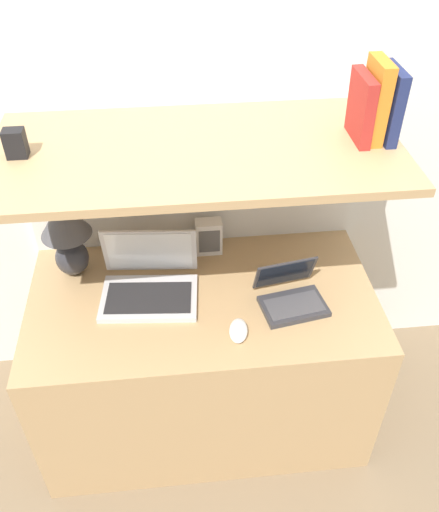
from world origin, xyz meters
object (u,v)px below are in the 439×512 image
object	(u,v)px
laptop_small	(291,296)
book_red	(361,108)
table_lamp	(66,231)
router_box	(209,237)
laptop_large	(149,283)
computer_mouse	(238,331)
shelf_gadget	(15,143)
book_navy	(389,104)
book_orange	(376,101)

from	to	relation	value
laptop_small	book_red	world-z (taller)	book_red
table_lamp	router_box	world-z (taller)	table_lamp
laptop_large	computer_mouse	size ratio (longest dim) A/B	3.08
router_box	shelf_gadget	bearing A→B (deg)	-162.04
table_lamp	laptop_large	size ratio (longest dim) A/B	0.88
book_navy	computer_mouse	bearing A→B (deg)	-151.32
table_lamp	router_box	distance (m)	0.54
table_lamp	book_orange	xyz separation A→B (m)	(1.03, -0.12, 0.50)
laptop_small	router_box	world-z (taller)	laptop_small
laptop_small	book_orange	distance (m)	0.72
computer_mouse	router_box	world-z (taller)	router_box
book_orange	book_red	xyz separation A→B (m)	(-0.04, -0.00, -0.02)
router_box	book_navy	world-z (taller)	book_navy
laptop_large	book_orange	world-z (taller)	book_orange
laptop_large	computer_mouse	world-z (taller)	laptop_large
router_box	shelf_gadget	xyz separation A→B (m)	(-0.59, -0.19, 0.55)
router_box	shelf_gadget	distance (m)	0.82
router_box	book_orange	size ratio (longest dim) A/B	0.59
computer_mouse	router_box	size ratio (longest dim) A/B	0.81
book_orange	book_navy	bearing A→B (deg)	0.00
router_box	shelf_gadget	world-z (taller)	shelf_gadget
table_lamp	shelf_gadget	distance (m)	0.44
table_lamp	computer_mouse	xyz separation A→B (m)	(0.59, -0.39, -0.18)
table_lamp	laptop_small	distance (m)	0.85
table_lamp	shelf_gadget	xyz separation A→B (m)	(-0.06, -0.12, 0.42)
laptop_large	laptop_small	world-z (taller)	laptop_large
laptop_small	computer_mouse	distance (m)	0.25
table_lamp	book_orange	world-z (taller)	book_orange
book_red	shelf_gadget	bearing A→B (deg)	180.00
laptop_large	book_navy	bearing A→B (deg)	1.94
router_box	laptop_small	bearing A→B (deg)	-50.70
table_lamp	book_orange	size ratio (longest dim) A/B	1.31
book_orange	shelf_gadget	world-z (taller)	book_orange
laptop_large	laptop_small	distance (m)	0.52
laptop_small	shelf_gadget	xyz separation A→B (m)	(-0.85, 0.14, 0.58)
computer_mouse	router_box	distance (m)	0.46
table_lamp	laptop_large	xyz separation A→B (m)	(0.29, -0.15, -0.15)
router_box	book_navy	size ratio (longest dim) A/B	0.66
router_box	book_red	distance (m)	0.78
laptop_large	computer_mouse	bearing A→B (deg)	-38.78
table_lamp	laptop_large	world-z (taller)	table_lamp
book_orange	laptop_large	bearing A→B (deg)	-177.94
computer_mouse	book_orange	distance (m)	0.86
laptop_large	router_box	world-z (taller)	laptop_large
laptop_large	router_box	xyz separation A→B (m)	(0.24, 0.22, 0.03)
book_orange	shelf_gadget	distance (m)	1.09
book_navy	book_red	xyz separation A→B (m)	(-0.09, -0.00, -0.01)
computer_mouse	book_navy	size ratio (longest dim) A/B	0.53
laptop_large	shelf_gadget	world-z (taller)	shelf_gadget
shelf_gadget	book_navy	bearing A→B (deg)	0.00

